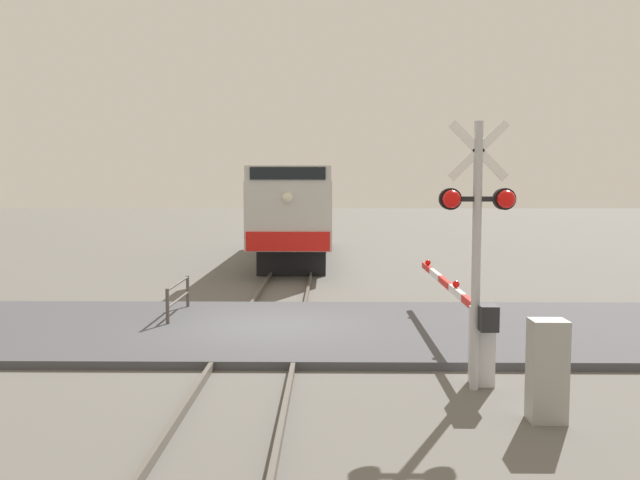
% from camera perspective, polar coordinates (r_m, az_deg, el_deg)
% --- Properties ---
extents(ground_plane, '(160.00, 160.00, 0.00)m').
position_cam_1_polar(ground_plane, '(14.67, -4.54, -8.01)').
color(ground_plane, '#605E59').
extents(rail_track_left, '(0.08, 80.00, 0.15)m').
position_cam_1_polar(rail_track_left, '(14.73, -7.35, -7.68)').
color(rail_track_left, '#59544C').
rests_on(rail_track_left, ground_plane).
extents(rail_track_right, '(0.08, 80.00, 0.15)m').
position_cam_1_polar(rail_track_right, '(14.60, -1.71, -7.75)').
color(rail_track_right, '#59544C').
rests_on(rail_track_right, ground_plane).
extents(road_surface, '(36.00, 5.98, 0.16)m').
position_cam_1_polar(road_surface, '(14.65, -4.54, -7.71)').
color(road_surface, '#47474C').
rests_on(road_surface, ground_plane).
extents(locomotive, '(2.91, 14.92, 3.89)m').
position_cam_1_polar(locomotive, '(28.75, -1.93, 2.32)').
color(locomotive, black).
rests_on(locomotive, ground_plane).
extents(crossing_signal, '(1.18, 0.33, 4.25)m').
position_cam_1_polar(crossing_signal, '(10.51, 13.49, 1.48)').
color(crossing_signal, '#ADADB2').
rests_on(crossing_signal, ground_plane).
extents(crossing_gate, '(0.36, 7.08, 1.38)m').
position_cam_1_polar(crossing_gate, '(12.03, 12.77, -6.66)').
color(crossing_gate, silver).
rests_on(crossing_gate, ground_plane).
extents(utility_cabinet, '(0.49, 0.39, 1.41)m').
position_cam_1_polar(utility_cabinet, '(9.68, 19.12, -10.66)').
color(utility_cabinet, '#999993').
rests_on(utility_cabinet, ground_plane).
extents(guard_railing, '(0.08, 2.19, 0.95)m').
position_cam_1_polar(guard_railing, '(16.09, -12.20, -4.76)').
color(guard_railing, '#4C4742').
rests_on(guard_railing, ground_plane).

